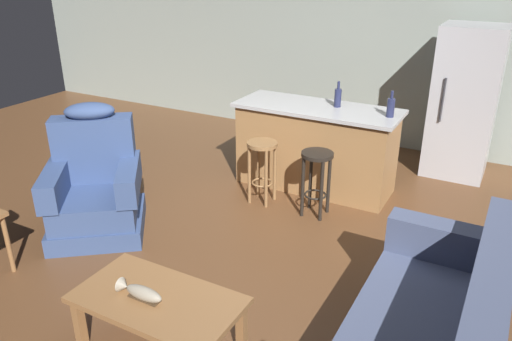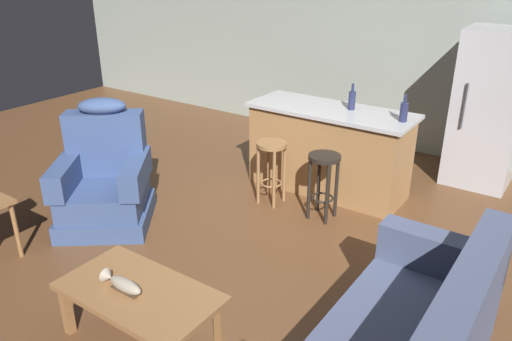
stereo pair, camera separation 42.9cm
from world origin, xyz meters
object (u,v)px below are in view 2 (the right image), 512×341
at_px(recliner_near_lamp, 105,181).
at_px(kitchen_island, 329,150).
at_px(coffee_table, 139,297).
at_px(bar_stool_right, 324,175).
at_px(bottle_short_amber, 352,100).
at_px(bottle_tall_green, 404,111).
at_px(refrigerator, 489,109).
at_px(fish_figurine, 122,284).
at_px(bar_stool_left, 271,161).

xyz_separation_m(recliner_near_lamp, kitchen_island, (1.47, 1.89, 0.06)).
relative_size(coffee_table, bar_stool_right, 1.62).
bearing_deg(bottle_short_amber, bar_stool_right, -83.71).
height_order(coffee_table, bar_stool_right, bar_stool_right).
bearing_deg(recliner_near_lamp, bottle_tall_green, 92.49).
relative_size(kitchen_island, bottle_tall_green, 6.69).
distance_m(refrigerator, bottle_short_amber, 1.61).
xyz_separation_m(kitchen_island, refrigerator, (1.35, 1.20, 0.40)).
relative_size(coffee_table, bottle_short_amber, 3.94).
height_order(fish_figurine, bottle_tall_green, bottle_tall_green).
bearing_deg(bar_stool_right, recliner_near_lamp, -144.03).
bearing_deg(bar_stool_left, bar_stool_right, 0.00).
xyz_separation_m(bar_stool_left, refrigerator, (1.69, 1.83, 0.41)).
relative_size(kitchen_island, bar_stool_right, 2.65).
bearing_deg(recliner_near_lamp, coffee_table, 19.44).
bearing_deg(coffee_table, refrigerator, 73.02).
xyz_separation_m(fish_figurine, bar_stool_left, (-0.34, 2.33, 0.01)).
distance_m(fish_figurine, bottle_tall_green, 3.12).
relative_size(recliner_near_lamp, kitchen_island, 0.67).
relative_size(fish_figurine, bar_stool_right, 0.50).
height_order(recliner_near_lamp, bar_stool_right, recliner_near_lamp).
xyz_separation_m(refrigerator, bottle_tall_green, (-0.56, -1.20, 0.17)).
height_order(bar_stool_right, bottle_tall_green, bottle_tall_green).
height_order(fish_figurine, bar_stool_left, bar_stool_left).
distance_m(coffee_table, fish_figurine, 0.15).
xyz_separation_m(bar_stool_left, bottle_tall_green, (1.13, 0.63, 0.58)).
distance_m(kitchen_island, bar_stool_right, 0.69).
height_order(fish_figurine, refrigerator, refrigerator).
bearing_deg(refrigerator, bar_stool_left, -132.78).
height_order(bar_stool_right, refrigerator, refrigerator).
bearing_deg(refrigerator, bottle_short_amber, -136.26).
relative_size(refrigerator, bottle_short_amber, 6.31).
bearing_deg(refrigerator, kitchen_island, -138.33).
bearing_deg(fish_figurine, kitchen_island, 89.95).
height_order(coffee_table, refrigerator, refrigerator).
distance_m(fish_figurine, recliner_near_lamp, 1.82).
xyz_separation_m(coffee_table, kitchen_island, (-0.09, 2.91, 0.11)).
relative_size(bar_stool_left, bar_stool_right, 1.00).
bearing_deg(coffee_table, bottle_short_amber, 88.16).
distance_m(bar_stool_right, bottle_tall_green, 1.00).
bearing_deg(bottle_tall_green, coffee_table, -103.38).
bearing_deg(bar_stool_left, kitchen_island, 61.31).
xyz_separation_m(refrigerator, bottle_short_amber, (-1.16, -1.11, 0.18)).
height_order(coffee_table, bottle_tall_green, bottle_tall_green).
xyz_separation_m(kitchen_island, bottle_short_amber, (0.19, 0.09, 0.58)).
relative_size(bar_stool_left, bottle_short_amber, 2.44).
relative_size(kitchen_island, bottle_short_amber, 6.45).
height_order(fish_figurine, kitchen_island, kitchen_island).
bearing_deg(bar_stool_left, coffee_table, -79.11).
bearing_deg(bar_stool_right, bar_stool_left, 180.00).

